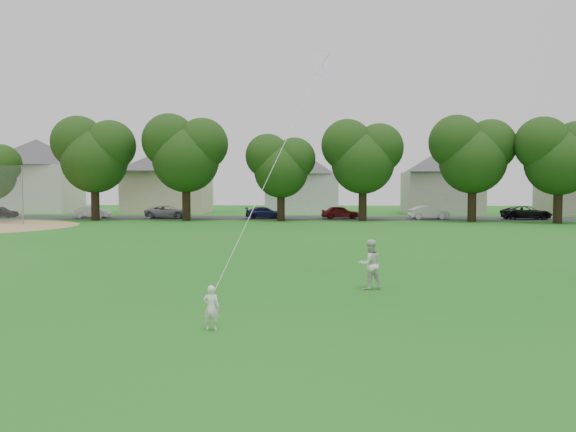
{
  "coord_description": "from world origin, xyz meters",
  "views": [
    {
      "loc": [
        2.31,
        -13.66,
        3.12
      ],
      "look_at": [
        1.35,
        2.0,
        2.3
      ],
      "focal_mm": 35.0,
      "sensor_mm": 36.0,
      "label": 1
    }
  ],
  "objects": [
    {
      "name": "older_boy",
      "position": [
        3.76,
        3.4,
        0.76
      ],
      "size": [
        0.9,
        0.82,
        1.52
      ],
      "primitive_type": "imported",
      "rotation": [
        0.0,
        0.0,
        3.54
      ],
      "color": "silver",
      "rests_on": "ground"
    },
    {
      "name": "kite",
      "position": [
        1.1,
        1.65,
        3.93
      ],
      "size": [
        1.75,
        3.88,
        9.66
      ],
      "color": "silver",
      "rests_on": "ground"
    },
    {
      "name": "street",
      "position": [
        0.0,
        42.0,
        0.01
      ],
      "size": [
        90.0,
        7.0,
        0.01
      ],
      "primitive_type": "cube",
      "color": "#2D2D30",
      "rests_on": "ground"
    },
    {
      "name": "parked_cars",
      "position": [
        -1.03,
        41.0,
        0.62
      ],
      "size": [
        55.99,
        2.27,
        1.28
      ],
      "color": "black",
      "rests_on": "ground"
    },
    {
      "name": "ground",
      "position": [
        0.0,
        0.0,
        0.0
      ],
      "size": [
        160.0,
        160.0,
        0.0
      ],
      "primitive_type": "plane",
      "color": "#165A14",
      "rests_on": "ground"
    },
    {
      "name": "toddler",
      "position": [
        -0.09,
        -1.75,
        0.5
      ],
      "size": [
        0.37,
        0.26,
        0.99
      ],
      "primitive_type": "imported",
      "rotation": [
        0.0,
        0.0,
        3.08
      ],
      "color": "white",
      "rests_on": "ground"
    },
    {
      "name": "house_row",
      "position": [
        -0.81,
        52.0,
        4.93
      ],
      "size": [
        77.13,
        13.68,
        10.38
      ],
      "color": "silver",
      "rests_on": "ground"
    },
    {
      "name": "tree_row",
      "position": [
        5.07,
        36.18,
        6.23
      ],
      "size": [
        82.66,
        9.93,
        10.62
      ],
      "color": "black",
      "rests_on": "ground"
    }
  ]
}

